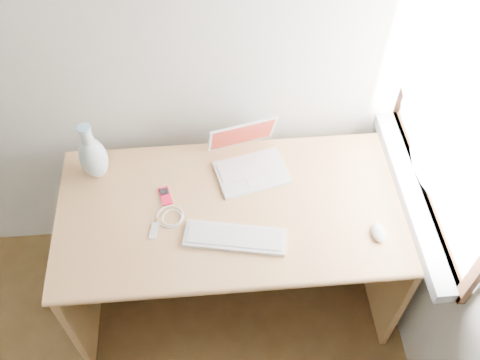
{
  "coord_description": "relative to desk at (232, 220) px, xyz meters",
  "views": [
    {
      "loc": [
        0.86,
        0.03,
        2.58
      ],
      "look_at": [
        0.97,
        1.35,
        0.89
      ],
      "focal_mm": 40.0,
      "sensor_mm": 36.0,
      "label": 1
    }
  ],
  "objects": [
    {
      "name": "window",
      "position": [
        0.78,
        -0.1,
        0.73
      ],
      "size": [
        0.11,
        0.99,
        1.1
      ],
      "color": "white",
      "rests_on": "right_wall"
    },
    {
      "name": "mouse",
      "position": [
        0.57,
        -0.27,
        0.24
      ],
      "size": [
        0.06,
        0.09,
        0.03
      ],
      "primitive_type": "ellipsoid",
      "rotation": [
        0.0,
        0.0,
        -0.01
      ],
      "color": "white",
      "rests_on": "desk"
    },
    {
      "name": "laptop",
      "position": [
        0.1,
        0.12,
        0.27
      ],
      "size": [
        0.34,
        0.31,
        0.2
      ],
      "rotation": [
        0.0,
        0.0,
        0.23
      ],
      "color": "white",
      "rests_on": "desk"
    },
    {
      "name": "desk",
      "position": [
        0.0,
        0.0,
        0.0
      ],
      "size": [
        1.46,
        0.73,
        0.77
      ],
      "color": "tan",
      "rests_on": "floor"
    },
    {
      "name": "remote",
      "position": [
        -0.32,
        -0.18,
        0.23
      ],
      "size": [
        0.04,
        0.08,
        0.01
      ],
      "primitive_type": "cube",
      "rotation": [
        0.0,
        0.0,
        -0.18
      ],
      "color": "white",
      "rests_on": "desk"
    },
    {
      "name": "ipod",
      "position": [
        -0.28,
        -0.01,
        0.23
      ],
      "size": [
        0.06,
        0.1,
        0.01
      ],
      "rotation": [
        0.0,
        0.0,
        0.23
      ],
      "color": "red",
      "rests_on": "desk"
    },
    {
      "name": "external_keyboard",
      "position": [
        -0.0,
        -0.24,
        0.23
      ],
      "size": [
        0.42,
        0.2,
        0.02
      ],
      "rotation": [
        0.0,
        0.0,
        -0.19
      ],
      "color": "white",
      "rests_on": "desk"
    },
    {
      "name": "cable_coil",
      "position": [
        -0.26,
        -0.12,
        0.23
      ],
      "size": [
        0.15,
        0.15,
        0.01
      ],
      "primitive_type": "torus",
      "rotation": [
        0.0,
        0.0,
        0.43
      ],
      "color": "white",
      "rests_on": "desk"
    },
    {
      "name": "vase",
      "position": [
        -0.57,
        0.13,
        0.34
      ],
      "size": [
        0.12,
        0.12,
        0.3
      ],
      "color": "silver",
      "rests_on": "desk"
    }
  ]
}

